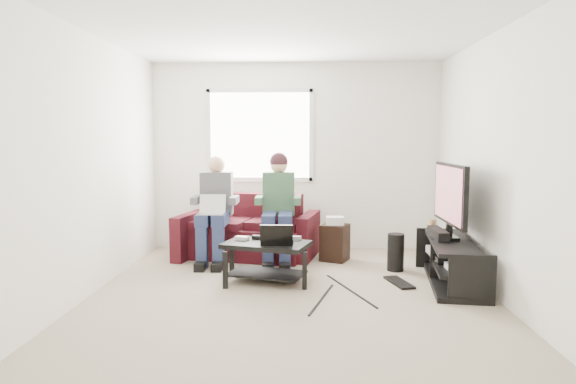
{
  "coord_description": "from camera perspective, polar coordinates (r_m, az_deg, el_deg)",
  "views": [
    {
      "loc": [
        0.14,
        -4.95,
        1.56
      ],
      "look_at": [
        -0.05,
        0.6,
        0.98
      ],
      "focal_mm": 32.0,
      "sensor_mm": 36.0,
      "label": 1
    }
  ],
  "objects": [
    {
      "name": "console_black",
      "position": [
        5.75,
        17.79,
        -7.05
      ],
      "size": [
        0.38,
        0.3,
        0.07
      ],
      "primitive_type": "cube",
      "color": "black",
      "rests_on": "tv_stand"
    },
    {
      "name": "wall_front",
      "position": [
        2.72,
        -0.94,
        0.52
      ],
      "size": [
        4.5,
        0.0,
        4.5
      ],
      "primitive_type": "plane",
      "rotation": [
        -1.57,
        0.0,
        0.0
      ],
      "color": "white",
      "rests_on": "floor"
    },
    {
      "name": "tv_stand",
      "position": [
        5.82,
        17.63,
        -7.66
      ],
      "size": [
        0.62,
        1.49,
        0.48
      ],
      "color": "black",
      "rests_on": "floor"
    },
    {
      "name": "console_white",
      "position": [
        5.43,
        18.8,
        -7.91
      ],
      "size": [
        0.3,
        0.22,
        0.06
      ],
      "primitive_type": "cube",
      "color": "silver",
      "rests_on": "tv_stand"
    },
    {
      "name": "laptop_black",
      "position": [
        5.45,
        -1.22,
        -4.55
      ],
      "size": [
        0.39,
        0.32,
        0.24
      ],
      "primitive_type": null,
      "rotation": [
        0.0,
        0.0,
        -0.25
      ],
      "color": "black",
      "rests_on": "coffee_table"
    },
    {
      "name": "tv",
      "position": [
        5.79,
        17.56,
        -0.44
      ],
      "size": [
        0.12,
        1.1,
        0.81
      ],
      "color": "black",
      "rests_on": "tv_stand"
    },
    {
      "name": "controller_a",
      "position": [
        5.7,
        -5.14,
        -5.13
      ],
      "size": [
        0.16,
        0.13,
        0.04
      ],
      "primitive_type": "cube",
      "rotation": [
        0.0,
        0.0,
        -0.32
      ],
      "color": "silver",
      "rests_on": "coffee_table"
    },
    {
      "name": "drink_cup",
      "position": [
        6.34,
        15.75,
        -3.5
      ],
      "size": [
        0.08,
        0.08,
        0.12
      ],
      "primitive_type": "cylinder",
      "color": "#B37F4D",
      "rests_on": "tv_stand"
    },
    {
      "name": "end_table",
      "position": [
        6.6,
        5.22,
        -5.42
      ],
      "size": [
        0.31,
        0.31,
        0.57
      ],
      "color": "black",
      "rests_on": "floor"
    },
    {
      "name": "floor",
      "position": [
        5.19,
        0.35,
        -11.48
      ],
      "size": [
        4.5,
        4.5,
        0.0
      ],
      "primitive_type": "plane",
      "color": "tan",
      "rests_on": "ground"
    },
    {
      "name": "coffee_table",
      "position": [
        5.58,
        -2.4,
        -6.78
      ],
      "size": [
        1.0,
        0.77,
        0.44
      ],
      "color": "black",
      "rests_on": "floor"
    },
    {
      "name": "keyboard_floor",
      "position": [
        5.73,
        12.23,
        -9.79
      ],
      "size": [
        0.28,
        0.5,
        0.03
      ],
      "primitive_type": "cube",
      "rotation": [
        0.0,
        0.0,
        0.26
      ],
      "color": "black",
      "rests_on": "floor"
    },
    {
      "name": "ceiling",
      "position": [
        5.06,
        0.37,
        17.86
      ],
      "size": [
        4.5,
        4.5,
        0.0
      ],
      "primitive_type": "plane",
      "rotation": [
        3.14,
        0.0,
        0.0
      ],
      "color": "white",
      "rests_on": "wall_back"
    },
    {
      "name": "wall_left",
      "position": [
        5.4,
        -21.41,
        2.83
      ],
      "size": [
        0.0,
        4.5,
        4.5
      ],
      "primitive_type": "plane",
      "rotation": [
        1.57,
        0.0,
        1.57
      ],
      "color": "white",
      "rests_on": "floor"
    },
    {
      "name": "soundbar",
      "position": [
        5.82,
        16.32,
        -4.45
      ],
      "size": [
        0.12,
        0.5,
        0.1
      ],
      "primitive_type": "cube",
      "color": "black",
      "rests_on": "tv_stand"
    },
    {
      "name": "controller_b",
      "position": [
        5.74,
        -3.27,
        -5.04
      ],
      "size": [
        0.15,
        0.11,
        0.04
      ],
      "primitive_type": "cube",
      "rotation": [
        0.0,
        0.0,
        -0.15
      ],
      "color": "black",
      "rests_on": "coffee_table"
    },
    {
      "name": "console_grey",
      "position": [
        6.08,
        16.89,
        -6.27
      ],
      "size": [
        0.34,
        0.26,
        0.08
      ],
      "primitive_type": "cube",
      "color": "gray",
      "rests_on": "tv_stand"
    },
    {
      "name": "laptop_silver",
      "position": [
        6.3,
        -8.5,
        -1.89
      ],
      "size": [
        0.36,
        0.28,
        0.24
      ],
      "primitive_type": null,
      "rotation": [
        0.0,
        0.0,
        -0.19
      ],
      "color": "silver",
      "rests_on": "person_left"
    },
    {
      "name": "window",
      "position": [
        7.21,
        -3.15,
        6.31
      ],
      "size": [
        1.48,
        0.04,
        1.28
      ],
      "color": "white",
      "rests_on": "wall_back"
    },
    {
      "name": "controller_c",
      "position": [
        5.69,
        0.73,
        -5.13
      ],
      "size": [
        0.15,
        0.11,
        0.04
      ],
      "primitive_type": "cube",
      "rotation": [
        0.0,
        0.0,
        -0.17
      ],
      "color": "gray",
      "rests_on": "coffee_table"
    },
    {
      "name": "wall_back",
      "position": [
        7.21,
        0.85,
        3.93
      ],
      "size": [
        4.5,
        0.0,
        4.5
      ],
      "primitive_type": "plane",
      "rotation": [
        1.57,
        0.0,
        0.0
      ],
      "color": "white",
      "rests_on": "floor"
    },
    {
      "name": "wall_right",
      "position": [
        5.3,
        22.55,
        2.73
      ],
      "size": [
        0.0,
        4.5,
        4.5
      ],
      "primitive_type": "plane",
      "rotation": [
        1.57,
        0.0,
        -1.57
      ],
      "color": "white",
      "rests_on": "floor"
    },
    {
      "name": "person_right",
      "position": [
        6.45,
        -1.1,
        -0.87
      ],
      "size": [
        0.4,
        0.71,
        1.38
      ],
      "color": "navy",
      "rests_on": "sofa"
    },
    {
      "name": "person_left",
      "position": [
        6.53,
        -8.14,
        -1.38
      ],
      "size": [
        0.4,
        0.7,
        1.33
      ],
      "color": "navy",
      "rests_on": "sofa"
    },
    {
      "name": "sofa",
      "position": [
        6.82,
        -4.33,
        -4.61
      ],
      "size": [
        1.9,
        1.1,
        0.81
      ],
      "color": "#421011",
      "rests_on": "floor"
    },
    {
      "name": "subwoofer",
      "position": [
        6.22,
        11.87,
        -6.57
      ],
      "size": [
        0.19,
        0.19,
        0.44
      ],
      "primitive_type": "cylinder",
      "color": "black",
      "rests_on": "floor"
    }
  ]
}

